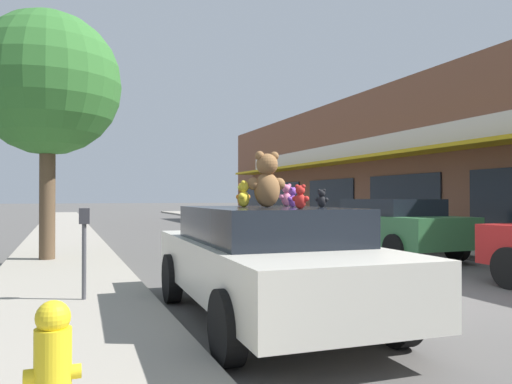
{
  "coord_description": "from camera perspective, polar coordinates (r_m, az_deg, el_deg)",
  "views": [
    {
      "loc": [
        -5.3,
        -6.07,
        1.55
      ],
      "look_at": [
        -1.92,
        2.65,
        1.65
      ],
      "focal_mm": 35.0,
      "sensor_mm": 36.0,
      "label": 1
    }
  ],
  "objects": [
    {
      "name": "teddy_bear_white",
      "position": [
        7.28,
        1.1,
        -0.71
      ],
      "size": [
        0.16,
        0.16,
        0.24
      ],
      "rotation": [
        0.0,
        0.0,
        3.9
      ],
      "color": "white",
      "rests_on": "plush_art_car"
    },
    {
      "name": "teddy_bear_black",
      "position": [
        6.37,
        7.51,
        -0.74
      ],
      "size": [
        0.16,
        0.15,
        0.23
      ],
      "rotation": [
        0.0,
        0.0,
        2.42
      ],
      "color": "black",
      "rests_on": "plush_art_car"
    },
    {
      "name": "teddy_bear_orange",
      "position": [
        6.81,
        -1.54,
        -0.39
      ],
      "size": [
        0.2,
        0.23,
        0.32
      ],
      "rotation": [
        0.0,
        0.0,
        2.14
      ],
      "color": "orange",
      "rests_on": "plush_art_car"
    },
    {
      "name": "teddy_bear_red",
      "position": [
        5.45,
        5.09,
        -0.59
      ],
      "size": [
        0.18,
        0.18,
        0.27
      ],
      "rotation": [
        0.0,
        0.0,
        2.32
      ],
      "color": "red",
      "rests_on": "plush_art_car"
    },
    {
      "name": "plush_art_car",
      "position": [
        6.34,
        1.05,
        -7.57
      ],
      "size": [
        2.17,
        4.83,
        1.43
      ],
      "rotation": [
        0.0,
        0.0,
        -0.03
      ],
      "color": "beige",
      "rests_on": "ground_plane"
    },
    {
      "name": "parked_car_far_center",
      "position": [
        13.52,
        15.17,
        -3.69
      ],
      "size": [
        2.01,
        4.42,
        1.51
      ],
      "color": "#336B3D",
      "rests_on": "ground_plane"
    },
    {
      "name": "sidewalk_near",
      "position": [
        6.25,
        -21.05,
        -14.34
      ],
      "size": [
        2.45,
        90.0,
        0.13
      ],
      "color": "gray",
      "rests_on": "ground_plane"
    },
    {
      "name": "street_tree",
      "position": [
        12.71,
        -22.7,
        11.28
      ],
      "size": [
        3.31,
        3.31,
        5.71
      ],
      "color": "brown",
      "rests_on": "sidewalk_near"
    },
    {
      "name": "teddy_bear_giant",
      "position": [
        6.42,
        1.25,
        1.35
      ],
      "size": [
        0.52,
        0.32,
        0.72
      ],
      "rotation": [
        0.0,
        0.0,
        3.14
      ],
      "color": "olive",
      "rests_on": "plush_art_car"
    },
    {
      "name": "parking_meter",
      "position": [
        7.38,
        -19.05,
        -5.33
      ],
      "size": [
        0.14,
        0.1,
        1.27
      ],
      "color": "#4C4C51",
      "rests_on": "sidewalk_near"
    },
    {
      "name": "teddy_bear_purple",
      "position": [
        6.45,
        4.19,
        -0.63
      ],
      "size": [
        0.19,
        0.17,
        0.26
      ],
      "rotation": [
        0.0,
        0.0,
        3.8
      ],
      "color": "purple",
      "rests_on": "plush_art_car"
    },
    {
      "name": "ground_plane",
      "position": [
        8.21,
        19.99,
        -11.49
      ],
      "size": [
        260.0,
        260.0,
        0.0
      ],
      "primitive_type": "plane",
      "color": "#514F4C"
    },
    {
      "name": "teddy_bear_yellow",
      "position": [
        6.36,
        -1.41,
        -0.27
      ],
      "size": [
        0.21,
        0.25,
        0.34
      ],
      "rotation": [
        0.0,
        0.0,
        4.18
      ],
      "color": "yellow",
      "rests_on": "plush_art_car"
    },
    {
      "name": "teddy_bear_pink",
      "position": [
        7.13,
        3.51,
        -0.38
      ],
      "size": [
        0.24,
        0.16,
        0.32
      ],
      "rotation": [
        0.0,
        0.0,
        3.29
      ],
      "color": "pink",
      "rests_on": "plush_art_car"
    },
    {
      "name": "fire_hydrant",
      "position": [
        3.45,
        -22.2,
        -17.84
      ],
      "size": [
        0.33,
        0.22,
        0.79
      ],
      "color": "yellow",
      "rests_on": "sidewalk_near"
    }
  ]
}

